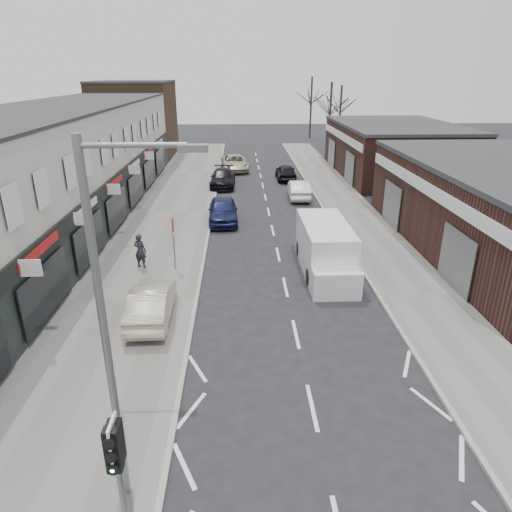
{
  "coord_description": "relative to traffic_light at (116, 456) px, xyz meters",
  "views": [
    {
      "loc": [
        -2.04,
        -8.58,
        9.05
      ],
      "look_at": [
        -1.43,
        7.37,
        2.6
      ],
      "focal_mm": 32.0,
      "sensor_mm": 36.0,
      "label": 1
    }
  ],
  "objects": [
    {
      "name": "shop_terrace_left",
      "position": [
        -9.1,
        21.52,
        1.14
      ],
      "size": [
        8.0,
        41.0,
        7.1
      ],
      "primitive_type": "cube",
      "color": "beige",
      "rests_on": "ground"
    },
    {
      "name": "street_lamp",
      "position": [
        -0.13,
        1.22,
        2.2
      ],
      "size": [
        2.23,
        0.22,
        8.0
      ],
      "color": "slate",
      "rests_on": "pavement_left"
    },
    {
      "name": "tree_far_b",
      "position": [
        15.9,
        56.02,
        -2.41
      ],
      "size": [
        3.6,
        3.6,
        7.5
      ],
      "primitive_type": null,
      "color": "#382D26",
      "rests_on": "ground"
    },
    {
      "name": "ground",
      "position": [
        4.4,
        2.02,
        -2.41
      ],
      "size": [
        160.0,
        160.0,
        0.0
      ],
      "primitive_type": "plane",
      "color": "black",
      "rests_on": "ground"
    },
    {
      "name": "white_van",
      "position": [
        6.47,
        13.75,
        -1.3
      ],
      "size": [
        2.17,
        6.08,
        2.37
      ],
      "rotation": [
        0.0,
        0.0,
        0.0
      ],
      "color": "white",
      "rests_on": "ground"
    },
    {
      "name": "parked_car_left_b",
      "position": [
        1.0,
        31.77,
        -1.69
      ],
      "size": [
        2.13,
        5.02,
        1.44
      ],
      "primitive_type": "imported",
      "rotation": [
        0.0,
        0.0,
        -0.02
      ],
      "color": "black",
      "rests_on": "ground"
    },
    {
      "name": "right_unit_far",
      "position": [
        16.9,
        36.02,
        -0.16
      ],
      "size": [
        10.0,
        16.0,
        4.5
      ],
      "primitive_type": "cube",
      "color": "#3C221B",
      "rests_on": "ground"
    },
    {
      "name": "brick_block_far",
      "position": [
        -9.1,
        47.02,
        1.59
      ],
      "size": [
        8.0,
        10.0,
        8.0
      ],
      "primitive_type": "cube",
      "color": "#4A311F",
      "rests_on": "ground"
    },
    {
      "name": "pedestrian",
      "position": [
        -2.49,
        14.29,
        -1.44
      ],
      "size": [
        0.73,
        0.59,
        1.72
      ],
      "primitive_type": "imported",
      "rotation": [
        0.0,
        0.0,
        2.82
      ],
      "color": "black",
      "rests_on": "pavement_left"
    },
    {
      "name": "pavement_right",
      "position": [
        10.15,
        24.02,
        -2.35
      ],
      "size": [
        3.5,
        64.0,
        0.12
      ],
      "primitive_type": "cube",
      "color": "slate",
      "rests_on": "ground"
    },
    {
      "name": "warning_sign",
      "position": [
        -0.76,
        14.02,
        -0.21
      ],
      "size": [
        0.12,
        0.8,
        2.7
      ],
      "color": "slate",
      "rests_on": "pavement_left"
    },
    {
      "name": "parked_car_right_a",
      "position": [
        6.95,
        27.61,
        -1.72
      ],
      "size": [
        1.64,
        4.3,
        1.4
      ],
      "primitive_type": "imported",
      "rotation": [
        0.0,
        0.0,
        3.1
      ],
      "color": "silver",
      "rests_on": "ground"
    },
    {
      "name": "tree_far_c",
      "position": [
        12.9,
        62.02,
        -2.41
      ],
      "size": [
        3.6,
        3.6,
        8.5
      ],
      "primitive_type": null,
      "color": "#382D26",
      "rests_on": "ground"
    },
    {
      "name": "pavement_left",
      "position": [
        -2.35,
        24.02,
        -2.35
      ],
      "size": [
        5.5,
        64.0,
        0.12
      ],
      "primitive_type": "cube",
      "color": "slate",
      "rests_on": "ground"
    },
    {
      "name": "tree_far_a",
      "position": [
        13.4,
        50.02,
        -2.41
      ],
      "size": [
        3.6,
        3.6,
        8.0
      ],
      "primitive_type": null,
      "color": "#382D26",
      "rests_on": "ground"
    },
    {
      "name": "parked_car_right_b",
      "position": [
        6.6,
        34.15,
        -1.71
      ],
      "size": [
        1.71,
        4.15,
        1.41
      ],
      "primitive_type": "imported",
      "rotation": [
        0.0,
        0.0,
        3.15
      ],
      "color": "black",
      "rests_on": "ground"
    },
    {
      "name": "parked_car_left_a",
      "position": [
        1.3,
        21.85,
        -1.64
      ],
      "size": [
        2.0,
        4.63,
        1.56
      ],
      "primitive_type": "imported",
      "rotation": [
        0.0,
        0.0,
        0.04
      ],
      "color": "#141A3F",
      "rests_on": "ground"
    },
    {
      "name": "parked_car_left_c",
      "position": [
        1.97,
        38.56,
        -1.67
      ],
      "size": [
        2.97,
        5.54,
        1.48
      ],
      "primitive_type": "imported",
      "rotation": [
        0.0,
        0.0,
        0.1
      ],
      "color": "#B7AF92",
      "rests_on": "ground"
    },
    {
      "name": "traffic_light",
      "position": [
        0.0,
        0.0,
        0.0
      ],
      "size": [
        0.28,
        0.6,
        3.1
      ],
      "color": "slate",
      "rests_on": "pavement_left"
    },
    {
      "name": "sedan_on_pavement",
      "position": [
        -1.07,
        9.2,
        -1.6
      ],
      "size": [
        1.57,
        4.24,
        1.39
      ],
      "primitive_type": "imported",
      "rotation": [
        0.0,
        0.0,
        3.17
      ],
      "color": "#BBB095",
      "rests_on": "pavement_left"
    }
  ]
}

